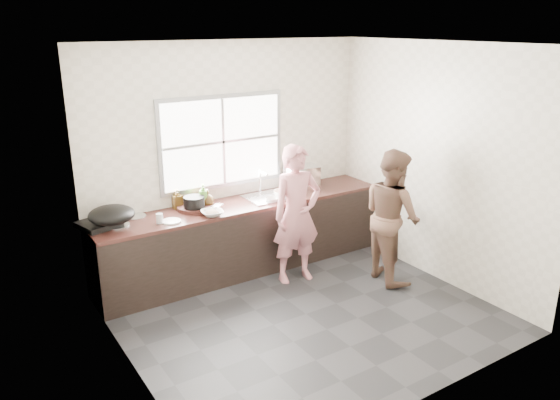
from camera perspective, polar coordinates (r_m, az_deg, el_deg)
floor at (r=5.79m, az=2.73°, el=-11.85°), size 3.60×3.20×0.01m
ceiling at (r=5.02m, az=3.21°, el=16.02°), size 3.60×3.20×0.01m
wall_back at (r=6.57m, az=-5.29°, el=4.52°), size 3.60×0.01×2.70m
wall_left at (r=4.49m, az=-16.11°, el=-2.67°), size 0.01×3.20×2.70m
wall_right at (r=6.44m, az=16.12°, el=3.60°), size 0.01×3.20×2.70m
wall_front at (r=4.14m, az=16.10°, el=-4.47°), size 3.60×0.01×2.70m
cabinet at (r=6.59m, az=-3.77°, el=-3.98°), size 3.60×0.62×0.82m
countertop at (r=6.44m, az=-3.85°, el=-0.44°), size 3.60×0.64×0.04m
sink at (r=6.60m, az=-1.20°, el=0.30°), size 0.55×0.45×0.02m
faucet at (r=6.72m, az=-2.11°, el=1.91°), size 0.02×0.02×0.30m
window_frame at (r=6.47m, az=-6.07°, el=6.10°), size 1.60×0.05×1.10m
window_glazing at (r=6.44m, az=-5.96°, el=6.06°), size 1.50×0.01×1.00m
woman at (r=6.22m, az=1.76°, el=-1.96°), size 0.59×0.43×1.50m
person_side at (r=6.38m, az=11.61°, el=-1.59°), size 0.72×0.85×1.55m
cutting_board at (r=6.27m, az=-8.83°, el=-0.75°), size 0.47×0.47×0.04m
cleaver at (r=6.21m, az=-6.69°, el=-0.62°), size 0.21×0.18×0.01m
bowl_mince at (r=6.03m, az=-7.11°, el=-1.36°), size 0.28×0.28×0.06m
bowl_crabs at (r=6.62m, az=0.44°, el=0.59°), size 0.26×0.26×0.07m
bowl_held at (r=6.45m, az=-0.79°, el=0.11°), size 0.20×0.20×0.06m
black_pot at (r=6.19m, az=-8.95°, el=-0.40°), size 0.26×0.26×0.17m
plate_food at (r=5.92m, az=-11.28°, el=-2.18°), size 0.25×0.25×0.02m
bottle_green at (r=6.27m, az=-8.02°, el=0.44°), size 0.13×0.13×0.28m
bottle_brown_tall at (r=6.30m, az=-10.68°, el=0.05°), size 0.10×0.10×0.21m
bottle_brown_short at (r=6.30m, az=-7.62°, el=0.12°), size 0.20×0.20×0.19m
glass_jar at (r=5.89m, az=-12.46°, el=-1.89°), size 0.09×0.09×0.11m
burner at (r=5.97m, az=-18.42°, el=-2.40°), size 0.46×0.46×0.06m
wok at (r=5.84m, az=-17.19°, el=-1.48°), size 0.50×0.50×0.18m
dish_rack at (r=6.89m, az=2.25°, el=2.34°), size 0.45×0.36×0.30m
pot_lid_left at (r=5.94m, az=-16.67°, el=-2.55°), size 0.34×0.34×0.01m
pot_lid_right at (r=6.16m, az=-14.94°, el=-1.65°), size 0.32×0.32×0.01m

